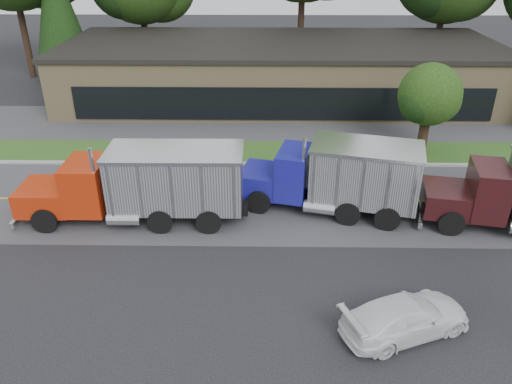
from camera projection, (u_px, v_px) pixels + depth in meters
ground at (240, 332)px, 16.24m from camera, size 140.00×140.00×0.00m
road at (248, 200)px, 24.22m from camera, size 60.00×8.00×0.02m
center_line at (248, 200)px, 24.22m from camera, size 60.00×0.12×0.01m
curb at (250, 165)px, 27.94m from camera, size 60.00×0.30×0.12m
grass_verge at (251, 152)px, 29.53m from camera, size 60.00×3.40×0.03m
far_parking at (253, 123)px, 33.96m from camera, size 60.00×7.00×0.02m
strip_mall at (280, 72)px, 38.32m from camera, size 32.00×12.00×4.00m
evergreen_left at (57, 9)px, 40.22m from camera, size 4.87×4.87×11.06m
tree_verge at (430, 97)px, 27.88m from camera, size 3.71×3.49×5.29m
dump_truck_red at (146, 183)px, 21.84m from camera, size 10.08×2.71×3.36m
dump_truck_blue at (339, 175)px, 22.54m from camera, size 8.43×4.38×3.36m
rally_car at (406, 317)px, 15.99m from camera, size 4.71×3.27×1.27m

